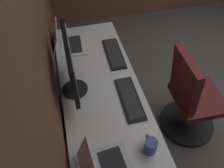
# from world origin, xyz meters

# --- Properties ---
(wall_back) EXTENTS (4.94, 0.10, 2.60)m
(wall_back) POSITION_xyz_m (0.00, 2.00, 1.30)
(wall_back) COLOR brown
(wall_back) RESTS_ON ground
(desk) EXTENTS (2.11, 0.63, 0.73)m
(desk) POSITION_xyz_m (-0.11, 1.62, 0.66)
(desk) COLOR white
(desk) RESTS_ON ground
(drawer_pedestal) EXTENTS (0.40, 0.51, 0.69)m
(drawer_pedestal) POSITION_xyz_m (-0.09, 1.65, 0.35)
(drawer_pedestal) COLOR white
(drawer_pedestal) RESTS_ON ground
(monitor_primary) EXTENTS (0.54, 0.20, 0.47)m
(monitor_primary) POSITION_xyz_m (0.09, 1.82, 1.00)
(monitor_primary) COLOR black
(monitor_primary) RESTS_ON desk
(laptop_left) EXTENTS (0.34, 0.33, 0.23)m
(laptop_left) POSITION_xyz_m (0.65, 1.83, 0.78)
(laptop_left) COLOR white
(laptop_left) RESTS_ON desk
(keyboard_main) EXTENTS (0.42, 0.15, 0.02)m
(keyboard_main) POSITION_xyz_m (0.43, 1.42, 0.74)
(keyboard_main) COLOR black
(keyboard_main) RESTS_ON desk
(keyboard_spare) EXTENTS (0.42, 0.15, 0.02)m
(keyboard_spare) POSITION_xyz_m (-0.11, 1.43, 0.74)
(keyboard_spare) COLOR black
(keyboard_spare) RESTS_ON desk
(coffee_mug) EXTENTS (0.12, 0.08, 0.11)m
(coffee_mug) POSITION_xyz_m (-0.52, 1.43, 0.78)
(coffee_mug) COLOR #335193
(coffee_mug) RESTS_ON desk
(office_chair) EXTENTS (0.56, 0.56, 0.97)m
(office_chair) POSITION_xyz_m (-0.06, 0.81, 0.46)
(office_chair) COLOR maroon
(office_chair) RESTS_ON ground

